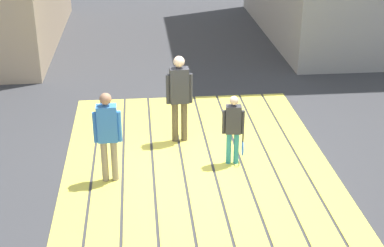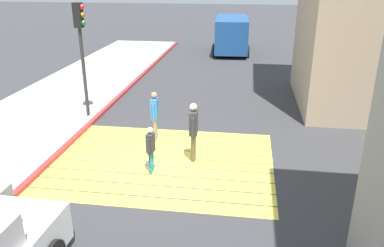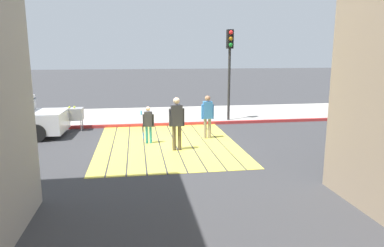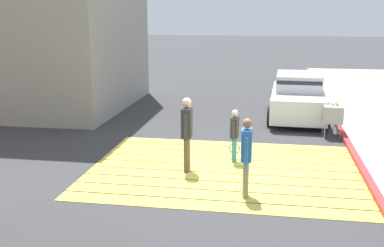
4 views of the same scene
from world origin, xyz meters
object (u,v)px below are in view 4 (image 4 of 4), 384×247
object	(u,v)px
tennis_ball_cart	(332,113)
pedestrian_adult_lead	(246,152)
car_parked_near_curb	(298,98)
pedestrian_adult_trailing	(187,129)
pedestrian_child_with_racket	(235,133)

from	to	relation	value
tennis_ball_cart	pedestrian_adult_lead	size ratio (longest dim) A/B	0.62
car_parked_near_curb	pedestrian_adult_trailing	bearing A→B (deg)	65.35
pedestrian_child_with_racket	pedestrian_adult_trailing	bearing A→B (deg)	40.72
car_parked_near_curb	pedestrian_adult_trailing	world-z (taller)	pedestrian_adult_trailing
pedestrian_adult_lead	pedestrian_child_with_racket	xyz separation A→B (m)	(0.41, -2.24, -0.20)
pedestrian_adult_lead	tennis_ball_cart	bearing A→B (deg)	-113.69
car_parked_near_curb	pedestrian_adult_trailing	distance (m)	6.89
pedestrian_adult_lead	pedestrian_child_with_racket	bearing A→B (deg)	-79.59
pedestrian_adult_trailing	pedestrian_child_with_racket	size ratio (longest dim) A/B	1.32
pedestrian_adult_lead	pedestrian_adult_trailing	xyz separation A→B (m)	(1.46, -1.34, 0.08)
car_parked_near_curb	pedestrian_adult_lead	distance (m)	7.72
pedestrian_child_with_racket	car_parked_near_curb	bearing A→B (deg)	-108.78
pedestrian_adult_trailing	pedestrian_child_with_racket	world-z (taller)	pedestrian_adult_trailing
tennis_ball_cart	pedestrian_child_with_racket	size ratio (longest dim) A/B	0.75
tennis_ball_cart	pedestrian_adult_trailing	distance (m)	5.45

